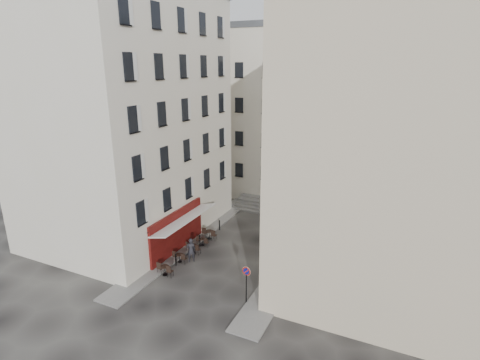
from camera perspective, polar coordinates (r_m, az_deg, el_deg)
The scene contains 18 objects.
ground at distance 28.62m, azimuth -3.01°, elevation -13.34°, with size 90.00×90.00×0.00m, color black.
sidewalk_left at distance 33.66m, azimuth -6.64°, elevation -8.39°, with size 2.00×22.00×0.12m, color slate.
sidewalk_right at distance 29.52m, azimuth 7.74°, elevation -12.33°, with size 2.00×18.00×0.12m, color slate.
building_left at distance 33.49m, azimuth -17.09°, elevation 9.21°, with size 12.20×16.20×20.60m.
building_right at distance 25.76m, azimuth 21.78°, elevation 4.27°, with size 12.20×14.20×18.60m.
building_back at distance 42.96m, azimuth 7.69°, elevation 10.06°, with size 18.20×10.20×18.60m.
cafe_storefront at distance 30.54m, azimuth -9.42°, elevation -7.53°, with size 1.74×7.30×3.50m.
stone_steps at distance 38.88m, azimuth 5.70°, elevation -4.21°, with size 9.00×3.15×0.80m.
bollard_near at distance 29.13m, azimuth -9.76°, elevation -11.81°, with size 0.12×0.12×0.98m.
bollard_mid at distance 31.71m, azimuth -6.15°, elevation -9.12°, with size 0.12×0.12×0.98m.
bollard_far at distance 34.46m, azimuth -3.14°, elevation -6.81°, with size 0.12×0.12×0.98m.
no_parking_sign at distance 24.11m, azimuth 0.96°, elevation -14.66°, with size 0.58×0.13×2.55m.
bistro_table_a at distance 28.09m, azimuth -11.33°, elevation -13.21°, with size 1.30×0.61×0.92m.
bistro_table_b at distance 29.56m, azimuth -9.16°, elevation -11.52°, with size 1.21×0.57×0.85m.
bistro_table_c at distance 30.71m, azimuth -7.14°, elevation -10.23°, with size 1.26×0.59×0.89m.
bistro_table_d at distance 31.79m, azimuth -5.71°, elevation -9.27°, with size 1.14×0.53×0.80m.
bistro_table_e at distance 32.83m, azimuth -4.67°, elevation -8.18°, with size 1.38×0.65×0.97m.
pedestrian at distance 29.29m, azimuth -7.48°, elevation -10.54°, with size 0.71×0.46×1.94m, color black.
Camera 1 is at (11.73, -21.69, 14.52)m, focal length 28.00 mm.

